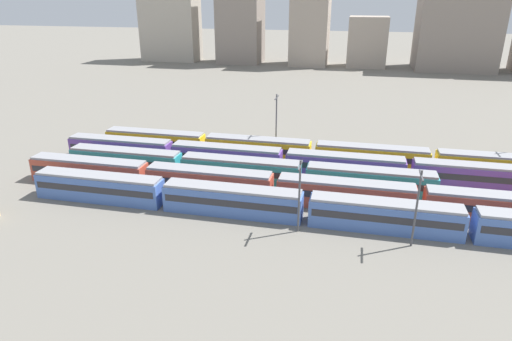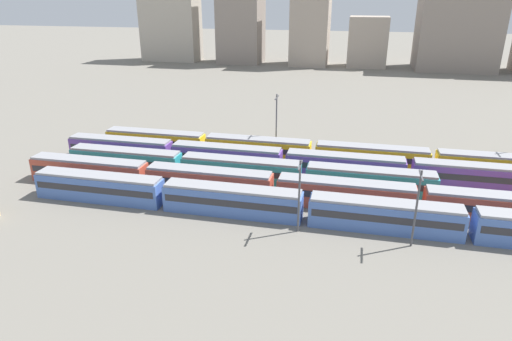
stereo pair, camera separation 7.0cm
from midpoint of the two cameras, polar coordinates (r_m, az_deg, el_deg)
The scene contains 14 objects.
ground_plane at distance 72.00m, azimuth -12.45°, elevation -0.47°, with size 600.00×600.00×0.00m, color slate.
train_track_0 at distance 55.59m, azimuth 16.12°, elevation -5.55°, with size 93.60×3.06×3.75m.
train_track_1 at distance 60.79m, azimuth 20.25°, elevation -3.65°, with size 112.50×3.06×3.75m.
train_track_2 at distance 66.84m, azimuth -1.99°, elevation 0.06°, with size 55.80×3.06×3.75m.
train_track_3 at distance 69.73m, azimuth 11.25°, elevation 0.57°, with size 93.60×3.06×3.75m.
train_track_4 at distance 75.67m, azimuth 21.67°, elevation 1.11°, with size 112.50×3.06×3.75m.
catenary_pole_0 at distance 51.88m, azimuth 5.54°, elevation -2.85°, with size 0.24×3.20×9.10m.
catenary_pole_2 at distance 51.67m, azimuth 19.88°, elevation -4.17°, with size 0.24×3.20×9.21m.
catenary_pole_3 at distance 77.29m, azimuth 2.59°, elevation 6.24°, with size 0.24×3.20×10.81m.
distant_building_0 at distance 197.80m, azimuth -10.96°, elevation 18.50°, with size 23.34×12.02×33.43m, color #B2A899.
distant_building_1 at distance 187.87m, azimuth -2.02°, elevation 19.37°, with size 16.87×16.25×37.78m, color gray.
distant_building_2 at distance 182.80m, azimuth 7.00°, elevation 18.94°, with size 14.31×16.94×36.34m, color #A89989.
distant_building_3 at distance 182.37m, azimuth 14.06°, elevation 15.68°, with size 14.55×12.59×18.62m, color #A89989.
distant_building_4 at distance 185.02m, azimuth 24.32°, elevation 16.20°, with size 27.58×21.67×29.18m, color gray.
Camera 1 is at (29.55, -49.62, 26.57)m, focal length 31.23 mm.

